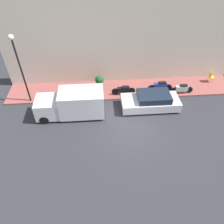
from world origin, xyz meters
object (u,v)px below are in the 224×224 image
(motorcycle_black, at_px, (124,90))
(streetlamp, at_px, (18,59))
(motorcycle_red, at_px, (70,92))
(motorcycle_blue, at_px, (160,86))
(scooter_silver, at_px, (182,89))
(cafe_chair, at_px, (211,76))
(parked_car, at_px, (151,101))
(delivery_van, at_px, (71,104))
(potted_plant, at_px, (99,81))

(motorcycle_black, distance_m, streetlamp, 8.03)
(motorcycle_red, bearing_deg, motorcycle_blue, -87.83)
(scooter_silver, relative_size, cafe_chair, 2.00)
(parked_car, height_order, motorcycle_blue, parked_car)
(parked_car, bearing_deg, motorcycle_black, 47.18)
(motorcycle_black, distance_m, scooter_silver, 4.68)
(streetlamp, bearing_deg, motorcycle_red, -85.67)
(motorcycle_red, relative_size, streetlamp, 0.38)
(parked_car, distance_m, delivery_van, 5.85)
(parked_car, relative_size, scooter_silver, 2.28)
(scooter_silver, bearing_deg, motorcycle_blue, 74.38)
(motorcycle_red, bearing_deg, scooter_silver, -91.16)
(delivery_van, bearing_deg, motorcycle_black, -62.87)
(delivery_van, xyz_separation_m, scooter_silver, (1.82, -8.65, -0.47))
(motorcycle_blue, xyz_separation_m, scooter_silver, (-0.46, -1.64, -0.02))
(potted_plant, bearing_deg, cafe_chair, -89.86)
(scooter_silver, distance_m, streetlamp, 12.45)
(potted_plant, bearing_deg, delivery_van, 147.30)
(delivery_van, xyz_separation_m, streetlamp, (1.77, 3.39, 2.70))
(motorcycle_black, xyz_separation_m, potted_plant, (1.20, 1.90, 0.19))
(parked_car, distance_m, potted_plant, 4.75)
(scooter_silver, bearing_deg, motorcycle_red, 88.84)
(motorcycle_blue, bearing_deg, cafe_chair, -78.11)
(motorcycle_black, height_order, cafe_chair, cafe_chair)
(delivery_van, height_order, motorcycle_red, delivery_van)
(parked_car, relative_size, motorcycle_blue, 2.16)
(motorcycle_black, height_order, streetlamp, streetlamp)
(motorcycle_red, xyz_separation_m, cafe_chair, (1.26, -11.98, 0.11))
(motorcycle_red, distance_m, motorcycle_blue, 7.32)
(streetlamp, relative_size, cafe_chair, 5.60)
(motorcycle_red, distance_m, potted_plant, 2.69)
(motorcycle_black, height_order, motorcycle_blue, motorcycle_blue)
(streetlamp, height_order, potted_plant, streetlamp)
(motorcycle_red, distance_m, cafe_chair, 12.05)
(parked_car, xyz_separation_m, motorcycle_black, (1.71, 1.85, -0.10))
(delivery_van, distance_m, motorcycle_red, 2.08)
(motorcycle_black, distance_m, potted_plant, 2.25)
(motorcycle_black, bearing_deg, delivery_van, 117.13)
(motorcycle_black, relative_size, cafe_chair, 2.01)
(parked_car, height_order, delivery_van, delivery_van)
(streetlamp, xyz_separation_m, potted_plant, (1.47, -5.47, -3.00))
(delivery_van, distance_m, motorcycle_black, 4.50)
(motorcycle_black, relative_size, potted_plant, 1.85)
(delivery_van, bearing_deg, potted_plant, -32.70)
(delivery_van, xyz_separation_m, potted_plant, (3.24, -2.08, -0.30))
(motorcycle_red, bearing_deg, motorcycle_black, -89.49)
(motorcycle_blue, xyz_separation_m, streetlamp, (-0.51, 10.40, 3.14))
(parked_car, relative_size, potted_plant, 4.19)
(motorcycle_red, bearing_deg, delivery_van, -171.16)
(delivery_van, relative_size, motorcycle_red, 2.40)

